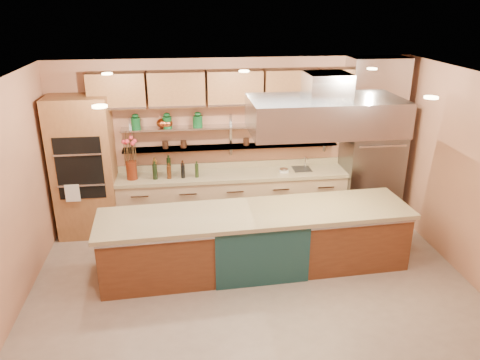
{
  "coord_description": "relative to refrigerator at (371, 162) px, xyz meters",
  "views": [
    {
      "loc": [
        -0.87,
        -5.13,
        3.69
      ],
      "look_at": [
        -0.08,
        1.0,
        1.28
      ],
      "focal_mm": 35.0,
      "sensor_mm": 36.0,
      "label": 1
    }
  ],
  "objects": [
    {
      "name": "floor",
      "position": [
        -2.35,
        -2.14,
        -1.06
      ],
      "size": [
        6.0,
        5.0,
        0.02
      ],
      "primitive_type": "cube",
      "color": "gray",
      "rests_on": "ground"
    },
    {
      "name": "ceiling",
      "position": [
        -2.35,
        -2.14,
        1.75
      ],
      "size": [
        6.0,
        5.0,
        0.02
      ],
      "primitive_type": "cube",
      "color": "black",
      "rests_on": "wall_back"
    },
    {
      "name": "wall_back",
      "position": [
        -2.35,
        0.36,
        0.35
      ],
      "size": [
        6.0,
        0.04,
        2.8
      ],
      "primitive_type": "cube",
      "color": "#B37654",
      "rests_on": "floor"
    },
    {
      "name": "wall_front",
      "position": [
        -2.35,
        -4.64,
        0.35
      ],
      "size": [
        6.0,
        0.04,
        2.8
      ],
      "primitive_type": "cube",
      "color": "#B37654",
      "rests_on": "floor"
    },
    {
      "name": "oven_stack",
      "position": [
        -4.8,
        0.04,
        0.1
      ],
      "size": [
        0.95,
        0.64,
        2.3
      ],
      "primitive_type": "cube",
      "color": "#945F36",
      "rests_on": "floor"
    },
    {
      "name": "refrigerator",
      "position": [
        0.0,
        0.0,
        0.0
      ],
      "size": [
        0.95,
        0.72,
        2.1
      ],
      "primitive_type": "cube",
      "color": "slate",
      "rests_on": "floor"
    },
    {
      "name": "back_counter",
      "position": [
        -2.4,
        0.06,
        -0.58
      ],
      "size": [
        3.84,
        0.64,
        0.93
      ],
      "primitive_type": "cube",
      "color": "tan",
      "rests_on": "floor"
    },
    {
      "name": "wall_shelf_lower",
      "position": [
        -2.4,
        0.23,
        0.3
      ],
      "size": [
        3.6,
        0.26,
        0.03
      ],
      "primitive_type": "cube",
      "color": "#B0B2B8",
      "rests_on": "wall_back"
    },
    {
      "name": "wall_shelf_upper",
      "position": [
        -2.4,
        0.23,
        0.65
      ],
      "size": [
        3.6,
        0.26,
        0.03
      ],
      "primitive_type": "cube",
      "color": "#B0B2B8",
      "rests_on": "wall_back"
    },
    {
      "name": "upper_cabinets",
      "position": [
        -2.35,
        0.18,
        1.3
      ],
      "size": [
        4.6,
        0.36,
        0.55
      ],
      "primitive_type": "cube",
      "color": "#945F36",
      "rests_on": "wall_back"
    },
    {
      "name": "range_hood",
      "position": [
        -1.34,
        -1.42,
        1.2
      ],
      "size": [
        2.0,
        1.0,
        0.45
      ],
      "primitive_type": "cube",
      "color": "#B0B2B8",
      "rests_on": "ceiling"
    },
    {
      "name": "ceiling_downlights",
      "position": [
        -2.35,
        -1.94,
        1.72
      ],
      "size": [
        4.0,
        2.8,
        0.02
      ],
      "primitive_type": "cube",
      "color": "#FFE5A5",
      "rests_on": "ceiling"
    },
    {
      "name": "island",
      "position": [
        -2.24,
        -1.42,
        -0.6
      ],
      "size": [
        4.35,
        1.14,
        0.9
      ],
      "primitive_type": "cube",
      "rotation": [
        0.0,
        0.0,
        0.05
      ],
      "color": "brown",
      "rests_on": "floor"
    },
    {
      "name": "flower_vase",
      "position": [
        -4.06,
        0.01,
        0.03
      ],
      "size": [
        0.21,
        0.21,
        0.31
      ],
      "primitive_type": "cylinder",
      "rotation": [
        0.0,
        0.0,
        -0.25
      ],
      "color": "#5A1E0D",
      "rests_on": "back_counter"
    },
    {
      "name": "oil_bottle_cluster",
      "position": [
        -3.34,
        0.01,
        0.01
      ],
      "size": [
        0.83,
        0.48,
        0.26
      ],
      "primitive_type": "cube",
      "rotation": [
        0.0,
        0.0,
        0.34
      ],
      "color": "black",
      "rests_on": "back_counter"
    },
    {
      "name": "kitchen_scale",
      "position": [
        -1.54,
        0.01,
        -0.08
      ],
      "size": [
        0.17,
        0.14,
        0.08
      ],
      "primitive_type": "cube",
      "rotation": [
        0.0,
        0.0,
        -0.29
      ],
      "color": "silver",
      "rests_on": "back_counter"
    },
    {
      "name": "bar_faucet",
      "position": [
        -1.14,
        0.11,
        -0.0
      ],
      "size": [
        0.04,
        0.04,
        0.23
      ],
      "primitive_type": "cylinder",
      "rotation": [
        0.0,
        0.0,
        -0.26
      ],
      "color": "white",
      "rests_on": "back_counter"
    },
    {
      "name": "copper_kettle",
      "position": [
        -3.53,
        0.23,
        0.74
      ],
      "size": [
        0.2,
        0.2,
        0.15
      ],
      "primitive_type": "ellipsoid",
      "rotation": [
        0.0,
        0.0,
        -0.06
      ],
      "color": "#B45229",
      "rests_on": "wall_shelf_upper"
    },
    {
      "name": "green_canister",
      "position": [
        -2.97,
        0.23,
        0.75
      ],
      "size": [
        0.16,
        0.16,
        0.16
      ],
      "primitive_type": "cylinder",
      "rotation": [
        0.0,
        0.0,
        -0.17
      ],
      "color": "#0E451E",
      "rests_on": "wall_shelf_upper"
    }
  ]
}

